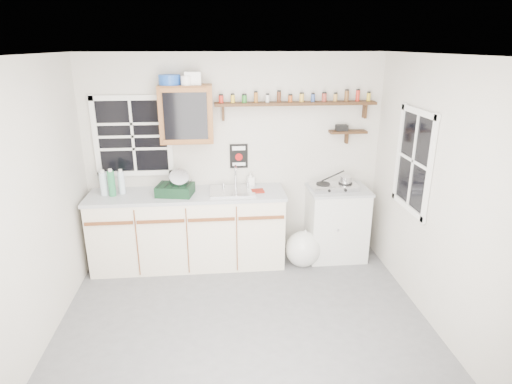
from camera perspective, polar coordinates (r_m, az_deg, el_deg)
room at (r=3.76m, az=-1.68°, el=-1.64°), size 3.64×3.24×2.54m
main_cabinet at (r=5.26m, az=-8.95°, el=-4.86°), size 2.31×0.63×0.92m
right_cabinet at (r=5.48m, az=10.63°, el=-4.04°), size 0.73×0.57×0.91m
sink at (r=5.09m, az=-3.18°, el=0.18°), size 0.52×0.44×0.29m
upper_cabinet at (r=5.02m, az=-9.26°, el=10.22°), size 0.60×0.32×0.65m
upper_cabinet_clutter at (r=4.98m, az=-10.20°, el=14.56°), size 0.47×0.24×0.14m
spice_shelf at (r=5.15m, az=5.35°, el=11.79°), size 1.91×0.18×0.35m
secondary_shelf at (r=5.37m, az=11.90°, el=7.94°), size 0.45×0.16×0.24m
warning_sign at (r=5.26m, az=-2.31°, el=4.81°), size 0.22×0.02×0.30m
window_back at (r=5.28m, az=-16.11°, el=7.14°), size 0.93×0.03×0.98m
window_right at (r=4.66m, az=20.30°, el=3.90°), size 0.03×0.78×1.08m
water_bottles at (r=5.20m, az=-18.72°, el=1.14°), size 0.28×0.15×0.32m
dish_rack at (r=5.03m, az=-10.58°, el=0.70°), size 0.46×0.38×0.30m
soap_bottle at (r=5.26m, az=-0.73°, el=1.73°), size 0.10×0.10×0.18m
rag at (r=5.07m, az=0.21°, el=0.14°), size 0.16×0.14×0.02m
hotplate at (r=5.27m, az=10.37°, el=0.75°), size 0.56×0.32×0.08m
saucepan at (r=5.29m, az=11.77°, el=1.61°), size 0.35×0.15×0.15m
trash_bag at (r=5.31m, az=6.31°, el=-7.52°), size 0.43×0.39×0.49m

